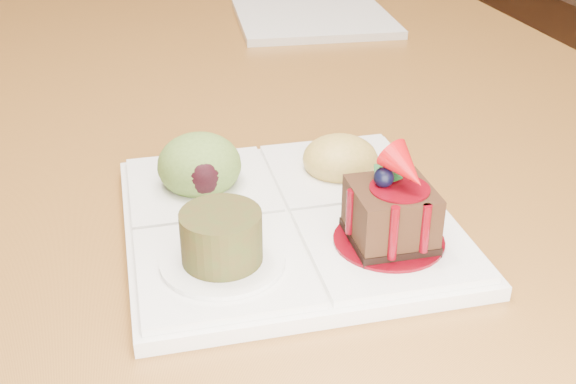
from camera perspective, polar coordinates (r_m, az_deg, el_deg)
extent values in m
plane|color=#573318|center=(1.58, -5.66, -13.83)|extent=(6.00, 6.00, 0.00)
cube|color=#956226|center=(1.21, -7.35, 12.49)|extent=(1.00, 1.80, 0.04)
cylinder|color=#956226|center=(2.20, 1.60, 9.99)|extent=(0.06, 0.06, 0.71)
cube|color=#331911|center=(1.56, 17.90, 2.53)|extent=(0.47, 0.47, 0.04)
cylinder|color=#331911|center=(1.50, 12.15, -7.50)|extent=(0.03, 0.03, 0.39)
cylinder|color=#331911|center=(1.85, 20.54, -1.27)|extent=(0.03, 0.03, 0.39)
cylinder|color=#331911|center=(1.77, 10.46, -1.19)|extent=(0.03, 0.03, 0.39)
cube|color=white|center=(0.60, 0.00, -2.43)|extent=(0.27, 0.27, 0.01)
cube|color=white|center=(0.56, 7.93, -4.16)|extent=(0.13, 0.13, 0.01)
cube|color=white|center=(0.53, -5.16, -5.91)|extent=(0.13, 0.13, 0.01)
cube|color=white|center=(0.64, -6.90, 0.50)|extent=(0.13, 0.13, 0.01)
cube|color=white|center=(0.66, 4.12, 1.71)|extent=(0.13, 0.13, 0.01)
cylinder|color=#59030B|center=(0.56, 7.96, -3.79)|extent=(0.09, 0.09, 0.00)
cube|color=black|center=(0.56, 7.98, -3.55)|extent=(0.06, 0.06, 0.01)
cube|color=black|center=(0.54, 8.15, -1.47)|extent=(0.06, 0.06, 0.04)
cylinder|color=#59030B|center=(0.53, 8.30, 0.39)|extent=(0.04, 0.04, 0.00)
sphere|color=black|center=(0.53, 7.58, 1.16)|extent=(0.02, 0.02, 0.02)
cone|color=#AE0B0E|center=(0.52, 9.30, 1.84)|extent=(0.04, 0.05, 0.04)
cube|color=#114517|center=(0.54, 8.15, 1.52)|extent=(0.01, 0.02, 0.01)
cube|color=#114517|center=(0.54, 7.37, 1.53)|extent=(0.01, 0.02, 0.01)
cylinder|color=#59030B|center=(0.52, 8.34, -3.24)|extent=(0.01, 0.01, 0.04)
cylinder|color=#59030B|center=(0.53, 10.80, -2.86)|extent=(0.01, 0.01, 0.04)
cylinder|color=#59030B|center=(0.54, 4.96, -1.57)|extent=(0.01, 0.01, 0.04)
cylinder|color=white|center=(0.53, -5.19, -5.47)|extent=(0.09, 0.09, 0.00)
cylinder|color=#3E2A11|center=(0.52, -5.29, -3.52)|extent=(0.06, 0.06, 0.04)
cylinder|color=#4A2C0F|center=(0.51, -5.36, -2.26)|extent=(0.05, 0.05, 0.00)
ellipsoid|color=olive|center=(0.63, -7.01, 2.13)|extent=(0.07, 0.07, 0.05)
ellipsoid|color=black|center=(0.61, -6.67, 1.20)|extent=(0.04, 0.03, 0.03)
ellipsoid|color=gold|center=(0.66, 4.15, 2.62)|extent=(0.07, 0.07, 0.04)
cube|color=#DE4A10|center=(0.67, 5.37, 3.16)|extent=(0.02, 0.02, 0.01)
cube|color=#397419|center=(0.67, 4.24, 3.72)|extent=(0.02, 0.02, 0.02)
cube|color=#DE4A10|center=(0.67, 3.22, 3.24)|extent=(0.02, 0.02, 0.01)
cube|color=#397419|center=(0.65, 2.56, 2.84)|extent=(0.02, 0.02, 0.02)
cube|color=#DE4A10|center=(0.64, 3.46, 2.56)|extent=(0.02, 0.02, 0.01)
cube|color=#397419|center=(0.64, 4.73, 2.28)|extent=(0.02, 0.02, 0.02)
cube|color=#DE4A10|center=(0.65, 5.50, 2.71)|extent=(0.02, 0.02, 0.01)
cube|color=white|center=(1.18, 2.00, 13.61)|extent=(0.26, 0.26, 0.01)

